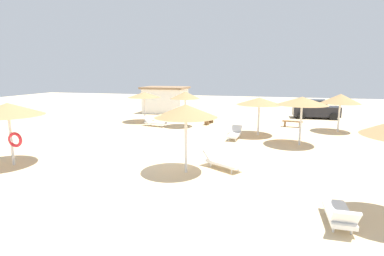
{
  "coord_description": "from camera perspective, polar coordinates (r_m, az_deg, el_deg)",
  "views": [
    {
      "loc": [
        4.17,
        -12.6,
        4.23
      ],
      "look_at": [
        0.0,
        3.0,
        1.2
      ],
      "focal_mm": 28.19,
      "sensor_mm": 36.0,
      "label": 1
    }
  ],
  "objects": [
    {
      "name": "ground_plane",
      "position": [
        13.93,
        -3.22,
        -7.07
      ],
      "size": [
        80.0,
        80.0,
        0.0
      ],
      "primitive_type": "plane",
      "color": "beige"
    },
    {
      "name": "parasol_0",
      "position": [
        23.23,
        -1.31,
        6.21
      ],
      "size": [
        2.29,
        2.29,
        2.73
      ],
      "color": "silver",
      "rests_on": "ground"
    },
    {
      "name": "parasol_1",
      "position": [
        12.39,
        -1.18,
        3.21
      ],
      "size": [
        2.62,
        2.62,
        2.91
      ],
      "color": "silver",
      "rests_on": "ground"
    },
    {
      "name": "parasol_2",
      "position": [
        20.52,
        12.61,
        4.97
      ],
      "size": [
        3.02,
        3.02,
        2.55
      ],
      "color": "silver",
      "rests_on": "ground"
    },
    {
      "name": "parasol_4",
      "position": [
        18.34,
        20.12,
        4.81
      ],
      "size": [
        2.89,
        2.89,
        2.82
      ],
      "color": "silver",
      "rests_on": "ground"
    },
    {
      "name": "parasol_5",
      "position": [
        25.82,
        -9.02,
        6.21
      ],
      "size": [
        2.81,
        2.81,
        2.53
      ],
      "color": "silver",
      "rests_on": "ground"
    },
    {
      "name": "parasol_6",
      "position": [
        23.61,
        26.29,
        4.98
      ],
      "size": [
        2.69,
        2.69,
        2.7
      ],
      "color": "silver",
      "rests_on": "ground"
    },
    {
      "name": "parasol_7",
      "position": [
        15.76,
        -31.48,
        2.98
      ],
      "size": [
        3.07,
        3.07,
        2.87
      ],
      "color": "silver",
      "rests_on": "ground"
    },
    {
      "name": "lounger_0",
      "position": [
        23.84,
        -7.14,
        1.11
      ],
      "size": [
        1.96,
        0.98,
        0.76
      ],
      "color": "white",
      "rests_on": "ground"
    },
    {
      "name": "lounger_1",
      "position": [
        13.45,
        5.68,
        -6.32
      ],
      "size": [
        1.93,
        1.53,
        0.75
      ],
      "color": "white",
      "rests_on": "ground"
    },
    {
      "name": "lounger_2",
      "position": [
        19.41,
        8.05,
        -1.09
      ],
      "size": [
        0.8,
        1.92,
        0.76
      ],
      "color": "white",
      "rests_on": "ground"
    },
    {
      "name": "lounger_3",
      "position": [
        9.64,
        26.12,
        -14.41
      ],
      "size": [
        0.65,
        1.86,
        0.8
      ],
      "color": "white",
      "rests_on": "ground"
    },
    {
      "name": "bench_0",
      "position": [
        24.52,
        18.45,
        0.97
      ],
      "size": [
        1.54,
        0.61,
        0.49
      ],
      "color": "brown",
      "rests_on": "ground"
    },
    {
      "name": "bench_1",
      "position": [
        24.69,
        3.24,
        1.56
      ],
      "size": [
        0.61,
        1.54,
        0.49
      ],
      "color": "brown",
      "rests_on": "ground"
    },
    {
      "name": "parked_car",
      "position": [
        29.87,
        22.32,
        3.29
      ],
      "size": [
        4.06,
        2.09,
        1.72
      ],
      "color": "black",
      "rests_on": "ground"
    },
    {
      "name": "beach_cabana",
      "position": [
        31.52,
        -5.04,
        5.38
      ],
      "size": [
        4.5,
        3.35,
        2.69
      ],
      "color": "white",
      "rests_on": "ground"
    }
  ]
}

